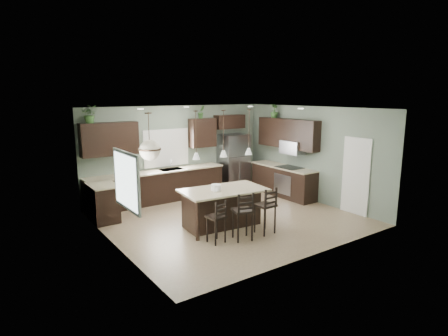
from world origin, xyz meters
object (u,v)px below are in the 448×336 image
Objects in this scene: bar_stool_left at (216,221)px; bar_stool_right at (265,210)px; plant_back_left at (90,114)px; bar_stool_center at (243,216)px; refrigerator at (233,162)px; kitchen_island at (224,208)px; serving_dish at (216,187)px.

bar_stool_right is at bearing -15.09° from bar_stool_left.
plant_back_left is (-1.47, 3.66, 2.16)m from bar_stool_left.
bar_stool_center is at bearing -62.10° from plant_back_left.
plant_back_left is at bearing 134.07° from bar_stool_center.
kitchen_island is at bearing -129.98° from refrigerator.
kitchen_island is at bearing 97.69° from bar_stool_center.
kitchen_island is 8.30× the size of serving_dish.
bar_stool_left reaches higher than kitchen_island.
bar_stool_left is 0.60m from bar_stool_center.
bar_stool_left is at bearing -68.07° from plant_back_left.
serving_dish is at bearing -55.83° from plant_back_left.
kitchen_island is 1.82× the size of bar_stool_right.
plant_back_left is at bearing 104.89° from bar_stool_left.
serving_dish is 3.88m from plant_back_left.
bar_stool_right is 5.13m from plant_back_left.
serving_dish is 0.22× the size of bar_stool_center.
bar_stool_right is (0.52, -0.90, 0.08)m from kitchen_island.
plant_back_left reaches higher than kitchen_island.
bar_stool_center reaches higher than kitchen_island.
bar_stool_center reaches higher than bar_stool_left.
refrigerator is 0.93× the size of kitchen_island.
bar_stool_left is (-0.50, -0.75, -0.52)m from serving_dish.
bar_stool_center is (0.56, -0.19, 0.07)m from bar_stool_left.
refrigerator is 3.96× the size of plant_back_left.
serving_dish is at bearing 126.02° from bar_stool_right.
bar_stool_right reaches higher than kitchen_island.
refrigerator is 4.14m from bar_stool_right.
kitchen_island is at bearing -5.58° from serving_dish.
refrigerator reaches higher than bar_stool_center.
plant_back_left is (-1.98, 2.91, 1.64)m from serving_dish.
serving_dish is 1.25m from bar_stool_right.
bar_stool_center is 4.83m from plant_back_left.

